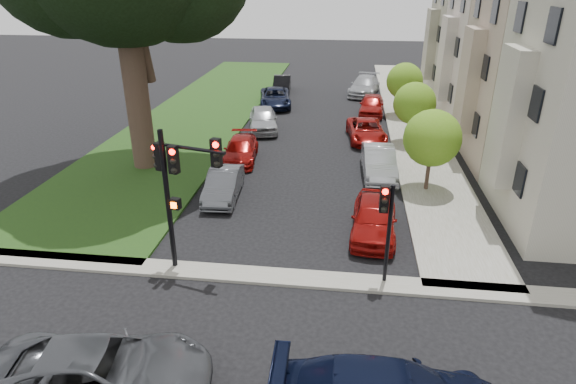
# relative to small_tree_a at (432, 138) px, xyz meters

# --- Properties ---
(ground) EXTENTS (140.00, 140.00, 0.00)m
(ground) POSITION_rel_small_tree_a_xyz_m (-6.20, -10.39, -2.72)
(ground) COLOR black
(ground) RESTS_ON ground
(grass_strip) EXTENTS (8.00, 44.00, 0.12)m
(grass_strip) POSITION_rel_small_tree_a_xyz_m (-15.20, 13.61, -2.66)
(grass_strip) COLOR #1E3C15
(grass_strip) RESTS_ON ground
(sidewalk_right) EXTENTS (3.50, 44.00, 0.12)m
(sidewalk_right) POSITION_rel_small_tree_a_xyz_m (0.55, 13.61, -2.66)
(sidewalk_right) COLOR gray
(sidewalk_right) RESTS_ON ground
(sidewalk_cross) EXTENTS (60.00, 1.00, 0.12)m
(sidewalk_cross) POSITION_rel_small_tree_a_xyz_m (-6.20, -8.39, -2.66)
(sidewalk_cross) COLOR gray
(sidewalk_cross) RESTS_ON ground
(house_b) EXTENTS (7.70, 7.55, 15.97)m
(house_b) POSITION_rel_small_tree_a_xyz_m (6.25, 5.11, 4.21)
(house_b) COLOR tan
(house_b) RESTS_ON ground
(house_c) EXTENTS (7.70, 7.55, 15.97)m
(house_c) POSITION_rel_small_tree_a_xyz_m (6.25, 12.61, 4.21)
(house_c) COLOR #ACACAC
(house_c) RESTS_ON ground
(house_d) EXTENTS (7.70, 7.55, 15.97)m
(house_d) POSITION_rel_small_tree_a_xyz_m (6.25, 20.11, 4.21)
(house_d) COLOR gray
(house_d) RESTS_ON ground
(small_tree_a) EXTENTS (2.73, 2.73, 4.09)m
(small_tree_a) POSITION_rel_small_tree_a_xyz_m (0.00, 0.00, 0.00)
(small_tree_a) COLOR #463226
(small_tree_a) RESTS_ON ground
(small_tree_b) EXTENTS (2.60, 2.60, 3.89)m
(small_tree_b) POSITION_rel_small_tree_a_xyz_m (-0.00, 7.26, -0.13)
(small_tree_b) COLOR #463226
(small_tree_b) RESTS_ON ground
(small_tree_c) EXTENTS (2.64, 2.64, 3.97)m
(small_tree_c) POSITION_rel_small_tree_a_xyz_m (-0.00, 13.81, -0.08)
(small_tree_c) COLOR #463226
(small_tree_c) RESTS_ON ground
(traffic_signal_main) EXTENTS (2.57, 0.76, 5.24)m
(traffic_signal_main) POSITION_rel_small_tree_a_xyz_m (-9.59, -8.16, 0.90)
(traffic_signal_main) COLOR black
(traffic_signal_main) RESTS_ON ground
(traffic_signal_secondary) EXTENTS (0.46, 0.38, 3.71)m
(traffic_signal_secondary) POSITION_rel_small_tree_a_xyz_m (-2.61, -8.20, -0.13)
(traffic_signal_secondary) COLOR black
(traffic_signal_secondary) RESTS_ON ground
(car_cross_near) EXTENTS (5.87, 3.37, 1.54)m
(car_cross_near) POSITION_rel_small_tree_a_xyz_m (-9.82, -14.10, -1.95)
(car_cross_near) COLOR #3F4247
(car_cross_near) RESTS_ON ground
(car_parked_0) EXTENTS (2.07, 4.56, 1.52)m
(car_parked_0) POSITION_rel_small_tree_a_xyz_m (-2.75, -4.75, -1.96)
(car_parked_0) COLOR maroon
(car_parked_0) RESTS_ON ground
(car_parked_1) EXTENTS (1.80, 4.68, 1.52)m
(car_parked_1) POSITION_rel_small_tree_a_xyz_m (-2.27, 1.72, -1.96)
(car_parked_1) COLOR #999BA0
(car_parked_1) RESTS_ON ground
(car_parked_2) EXTENTS (2.73, 5.00, 1.33)m
(car_parked_2) POSITION_rel_small_tree_a_xyz_m (-2.78, 7.62, -2.05)
(car_parked_2) COLOR maroon
(car_parked_2) RESTS_ON ground
(car_parked_3) EXTENTS (2.12, 4.54, 1.50)m
(car_parked_3) POSITION_rel_small_tree_a_xyz_m (-2.25, 13.98, -1.97)
(car_parked_3) COLOR maroon
(car_parked_3) RESTS_ON ground
(car_parked_4) EXTENTS (3.16, 5.78, 1.59)m
(car_parked_4) POSITION_rel_small_tree_a_xyz_m (-2.68, 20.67, -1.93)
(car_parked_4) COLOR #999BA0
(car_parked_4) RESTS_ON ground
(car_parked_5) EXTENTS (1.70, 4.20, 1.36)m
(car_parked_5) POSITION_rel_small_tree_a_xyz_m (-9.72, -2.05, -2.04)
(car_parked_5) COLOR #3F4247
(car_parked_5) RESTS_ON ground
(car_parked_6) EXTENTS (2.20, 4.56, 1.28)m
(car_parked_6) POSITION_rel_small_tree_a_xyz_m (-10.00, 3.01, -2.08)
(car_parked_6) COLOR maroon
(car_parked_6) RESTS_ON ground
(car_parked_7) EXTENTS (2.74, 4.91, 1.58)m
(car_parked_7) POSITION_rel_small_tree_a_xyz_m (-9.73, 9.00, -1.93)
(car_parked_7) COLOR #999BA0
(car_parked_7) RESTS_ON ground
(car_parked_8) EXTENTS (3.24, 5.51, 1.44)m
(car_parked_8) POSITION_rel_small_tree_a_xyz_m (-9.89, 15.57, -2.00)
(car_parked_8) COLOR black
(car_parked_8) RESTS_ON ground
(car_parked_9) EXTENTS (1.85, 4.38, 1.41)m
(car_parked_9) POSITION_rel_small_tree_a_xyz_m (-10.07, 20.90, -2.02)
(car_parked_9) COLOR black
(car_parked_9) RESTS_ON ground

